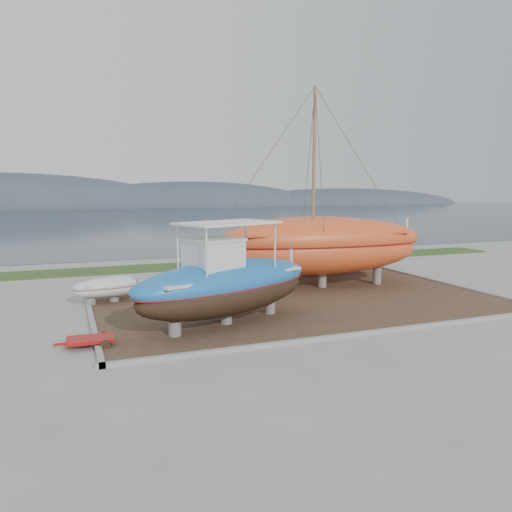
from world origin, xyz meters
name	(u,v)px	position (x,y,z in m)	size (l,w,h in m)	color
ground	(339,320)	(0.00, 0.00, 0.00)	(140.00, 140.00, 0.00)	gray
dirt_patch	(295,299)	(0.00, 4.00, 0.03)	(18.00, 12.00, 0.06)	#422D1E
curb_frame	(295,298)	(0.00, 4.00, 0.07)	(18.60, 12.60, 0.15)	gray
grass_strip	(222,264)	(0.00, 15.50, 0.04)	(44.00, 3.00, 0.08)	#284219
sea	(126,219)	(0.00, 70.00, 0.00)	(260.00, 100.00, 0.04)	#1A2935
mountain_ridge	(102,207)	(0.00, 125.00, 0.00)	(200.00, 36.00, 20.00)	#333D49
blue_caique	(226,273)	(-4.33, 0.98, 1.99)	(8.03, 2.51, 3.87)	#1D69B5
white_dinghy	(114,289)	(-7.96, 6.42, 0.61)	(3.67, 1.38, 1.10)	silver
orange_sailboat	(324,190)	(2.48, 5.90, 5.10)	(10.99, 3.24, 10.08)	#D34D20
orange_bare_hull	(314,246)	(3.94, 9.65, 1.74)	(10.22, 3.07, 3.35)	#D34D20
red_trailer	(90,342)	(-9.32, 0.07, 0.16)	(2.22, 1.11, 0.31)	#AD1613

